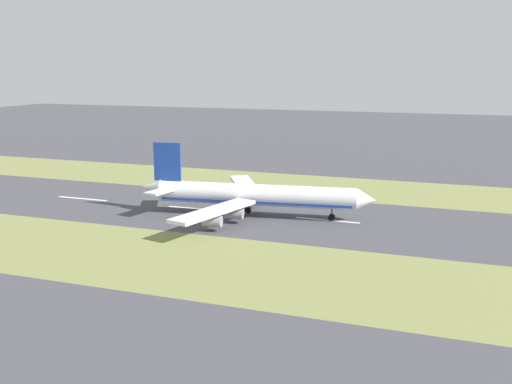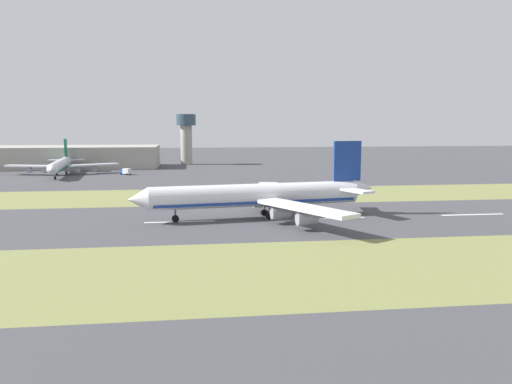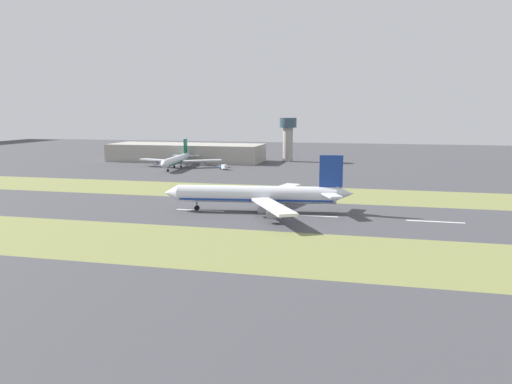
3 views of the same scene
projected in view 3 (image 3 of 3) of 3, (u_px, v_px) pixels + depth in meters
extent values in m
plane|color=#424247|center=(267.00, 214.00, 172.91)|extent=(800.00, 800.00, 0.00)
cube|color=olive|center=(231.00, 247.00, 129.71)|extent=(40.00, 600.00, 0.01)
cube|color=olive|center=(289.00, 193.00, 216.12)|extent=(40.00, 600.00, 0.01)
cube|color=silver|center=(435.00, 222.00, 160.20)|extent=(1.20, 18.00, 0.01)
cube|color=silver|center=(311.00, 216.00, 169.38)|extent=(1.20, 18.00, 0.01)
cube|color=silver|center=(200.00, 210.00, 178.56)|extent=(1.20, 18.00, 0.01)
cylinder|color=silver|center=(256.00, 194.00, 175.44)|extent=(13.46, 56.30, 6.00)
cone|color=silver|center=(171.00, 193.00, 178.45)|extent=(6.50, 5.74, 5.88)
cone|color=silver|center=(345.00, 193.00, 172.25)|extent=(5.86, 6.63, 5.10)
cube|color=navy|center=(256.00, 199.00, 175.70)|extent=(12.86, 54.04, 0.70)
cube|color=silver|center=(273.00, 206.00, 157.68)|extent=(28.16, 19.58, 0.90)
cube|color=silver|center=(279.00, 189.00, 192.06)|extent=(29.58, 12.97, 0.90)
cylinder|color=#93939E|center=(265.00, 209.00, 166.74)|extent=(3.82, 5.19, 3.20)
cylinder|color=#93939E|center=(274.00, 214.00, 157.55)|extent=(3.82, 5.19, 3.20)
cylinder|color=#93939E|center=(269.00, 199.00, 184.42)|extent=(3.82, 5.19, 3.20)
cylinder|color=#93939E|center=(280.00, 196.00, 192.92)|extent=(3.82, 5.19, 3.20)
cube|color=navy|center=(331.00, 171.00, 171.52)|extent=(1.87, 8.03, 11.00)
cube|color=silver|center=(331.00, 195.00, 167.31)|extent=(10.92, 8.30, 0.60)
cube|color=silver|center=(330.00, 190.00, 178.12)|extent=(10.63, 6.12, 0.60)
cylinder|color=#59595E|center=(197.00, 203.00, 178.13)|extent=(0.50, 0.50, 3.20)
cylinder|color=black|center=(197.00, 208.00, 178.39)|extent=(1.13, 1.90, 1.80)
cylinder|color=#59595E|center=(264.00, 206.00, 173.18)|extent=(0.50, 0.50, 3.20)
cylinder|color=black|center=(264.00, 211.00, 173.44)|extent=(1.13, 1.90, 1.80)
cylinder|color=#59595E|center=(265.00, 203.00, 178.29)|extent=(0.50, 0.50, 3.20)
cylinder|color=black|center=(265.00, 208.00, 178.54)|extent=(1.13, 1.90, 1.80)
cube|color=#A39E93|center=(186.00, 153.00, 355.25)|extent=(36.00, 108.77, 12.20)
cylinder|color=#A39E93|center=(288.00, 144.00, 352.73)|extent=(7.00, 7.00, 23.88)
cylinder|color=#334756|center=(288.00, 123.00, 350.29)|extent=(12.00, 12.00, 6.73)
cylinder|color=silver|center=(176.00, 160.00, 309.69)|extent=(47.54, 10.12, 5.06)
cone|color=silver|center=(164.00, 164.00, 284.48)|extent=(4.73, 5.39, 4.96)
cone|color=silver|center=(187.00, 155.00, 335.20)|extent=(5.50, 4.82, 4.30)
cube|color=#0F6647|center=(176.00, 162.00, 309.91)|extent=(45.63, 9.66, 0.59)
cube|color=silver|center=(202.00, 161.00, 313.93)|extent=(16.02, 23.97, 0.76)
cube|color=silver|center=(157.00, 160.00, 317.62)|extent=(11.55, 24.93, 0.76)
cylinder|color=#93939E|center=(190.00, 164.00, 312.49)|extent=(4.32, 3.12, 2.70)
cylinder|color=#93939E|center=(203.00, 164.00, 314.44)|extent=(4.32, 3.12, 2.70)
cylinder|color=#93939E|center=(166.00, 164.00, 314.39)|extent=(4.32, 3.12, 2.70)
cylinder|color=#93939E|center=(156.00, 163.00, 318.24)|extent=(4.32, 3.12, 2.70)
cube|color=#0F6647|center=(185.00, 146.00, 330.03)|extent=(6.79, 1.40, 9.28)
cube|color=silver|center=(192.00, 156.00, 330.46)|extent=(6.84, 9.22, 0.51)
cube|color=silver|center=(179.00, 155.00, 331.62)|extent=(5.36, 9.02, 0.51)
cylinder|color=#59595E|center=(168.00, 168.00, 292.60)|extent=(0.42, 0.42, 2.70)
cylinder|color=black|center=(168.00, 170.00, 292.81)|extent=(1.59, 0.92, 1.52)
cylinder|color=#59595E|center=(181.00, 165.00, 312.39)|extent=(0.42, 0.42, 2.70)
cylinder|color=black|center=(181.00, 167.00, 312.61)|extent=(1.59, 0.92, 1.52)
cylinder|color=#59595E|center=(174.00, 164.00, 312.94)|extent=(0.42, 0.42, 2.70)
cylinder|color=black|center=(174.00, 167.00, 313.15)|extent=(1.59, 0.92, 1.52)
cube|color=#1E51B2|center=(222.00, 167.00, 305.12)|extent=(2.97, 2.96, 2.00)
cube|color=silver|center=(224.00, 167.00, 302.63)|extent=(4.31, 4.44, 2.60)
cylinder|color=black|center=(220.00, 169.00, 304.67)|extent=(0.93, 0.98, 1.00)
cylinder|color=black|center=(223.00, 168.00, 305.89)|extent=(0.93, 0.98, 1.00)
cylinder|color=black|center=(224.00, 169.00, 301.25)|extent=(0.93, 0.98, 1.00)
cylinder|color=black|center=(227.00, 169.00, 302.48)|extent=(0.93, 0.98, 1.00)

